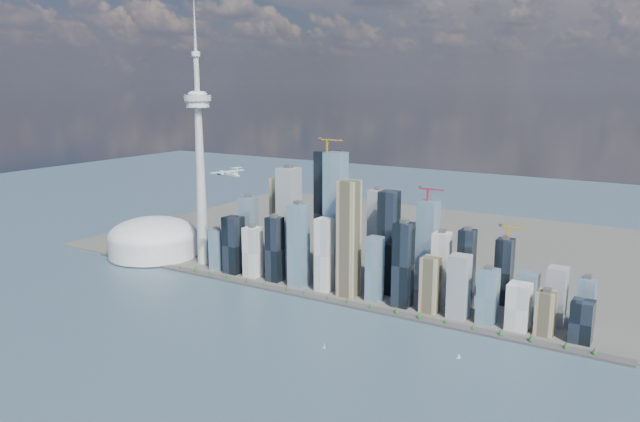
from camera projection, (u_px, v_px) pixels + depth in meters
The scene contains 10 objects.
ground at pixel (215, 344), 938.45m from camera, with size 4000.00×4000.00×0.00m, color #354F5E.
seawall at pixel (305, 295), 1146.68m from camera, with size 1100.00×22.00×4.00m, color #383838.
land at pixel (405, 243), 1522.31m from camera, with size 1400.00×900.00×3.00m, color #4C4C47.
shoreline_trees at pixel (305, 292), 1145.31m from camera, with size 960.53×7.20×8.80m.
skyscraper_cluster at pixel (356, 245), 1171.65m from camera, with size 736.00×142.00×276.00m.
needle_tower at pixel (200, 156), 1303.61m from camera, with size 56.00×56.00×550.50m.
dome_stadium at pixel (153, 239), 1406.58m from camera, with size 200.00×200.00×86.00m.
airplane at pixel (228, 173), 1161.64m from camera, with size 75.84×67.86×19.04m.
sailboat_west at pixel (324, 346), 920.43m from camera, with size 7.30×3.50×10.14m.
sailboat_east at pixel (459, 357), 887.11m from camera, with size 5.93×3.10×8.28m.
Camera 1 is at (595.63, -665.73, 384.59)m, focal length 35.00 mm.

